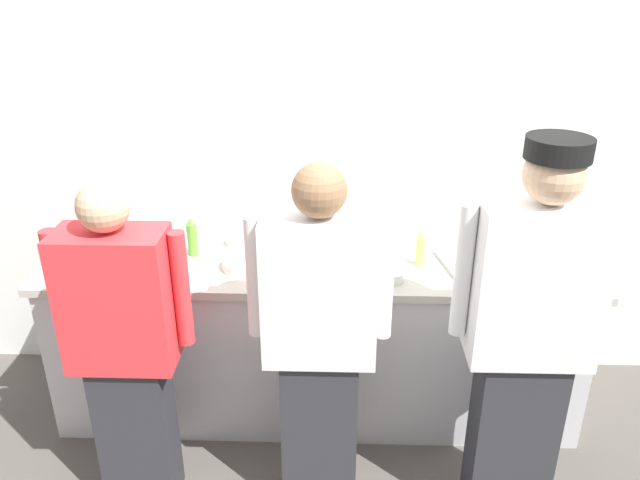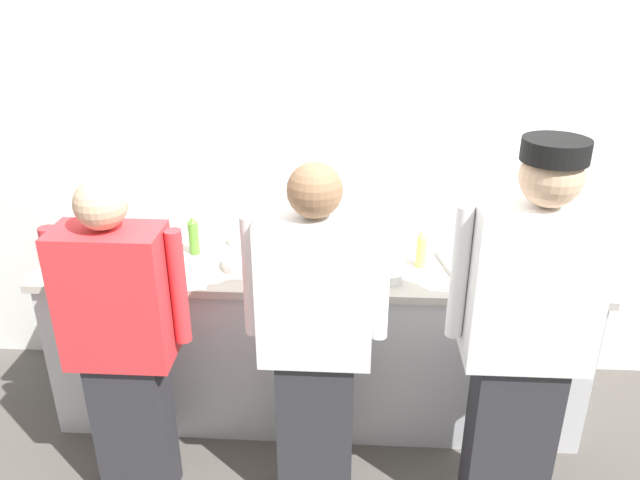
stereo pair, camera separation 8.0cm
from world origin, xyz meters
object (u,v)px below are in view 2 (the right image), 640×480
object	(u,v)px
squeeze_bottle_spare	(194,236)
chef_center	(315,340)
mixing_bowl_steel	(322,251)
chef_far_right	(525,337)
sheet_tray	(492,263)
squeeze_bottle_primary	(166,250)
plate_stack_rear	(121,253)
ramekin_orange_sauce	(79,262)
ramekin_red_sauce	(391,277)
deli_cup	(397,259)
ramekin_yellow_sauce	(236,240)
ramekin_green_sauce	(158,240)
squeeze_bottle_secondary	(421,249)
chef_near_left	(123,344)
plate_stack_front	(247,263)

from	to	relation	value
squeeze_bottle_spare	chef_center	bearing A→B (deg)	-46.16
mixing_bowl_steel	chef_far_right	bearing A→B (deg)	-39.23
sheet_tray	squeeze_bottle_primary	size ratio (longest dim) A/B	2.62
squeeze_bottle_spare	plate_stack_rear	bearing A→B (deg)	-169.99
chef_center	ramekin_orange_sauce	bearing A→B (deg)	157.08
ramekin_red_sauce	deli_cup	distance (m)	0.15
mixing_bowl_steel	squeeze_bottle_spare	distance (m)	0.68
chef_center	ramekin_orange_sauce	distance (m)	1.33
squeeze_bottle_spare	ramekin_yellow_sauce	world-z (taller)	squeeze_bottle_spare
ramekin_red_sauce	ramekin_orange_sauce	xyz separation A→B (m)	(-1.56, 0.06, 0.00)
squeeze_bottle_spare	ramekin_red_sauce	xyz separation A→B (m)	(1.02, -0.26, -0.08)
ramekin_red_sauce	ramekin_green_sauce	bearing A→B (deg)	164.18
ramekin_orange_sauce	mixing_bowl_steel	bearing A→B (deg)	6.44
ramekin_orange_sauce	deli_cup	world-z (taller)	deli_cup
squeeze_bottle_primary	squeeze_bottle_secondary	world-z (taller)	squeeze_bottle_secondary
ramekin_orange_sauce	ramekin_green_sauce	world-z (taller)	ramekin_orange_sauce
chef_near_left	sheet_tray	xyz separation A→B (m)	(1.68, 0.69, 0.09)
ramekin_red_sauce	ramekin_green_sauce	world-z (taller)	same
plate_stack_front	chef_center	bearing A→B (deg)	-56.16
chef_near_left	squeeze_bottle_secondary	world-z (taller)	chef_near_left
chef_center	sheet_tray	distance (m)	1.09
ramekin_yellow_sauce	squeeze_bottle_secondary	bearing A→B (deg)	-12.09
sheet_tray	squeeze_bottle_spare	distance (m)	1.54
chef_center	squeeze_bottle_secondary	bearing A→B (deg)	51.85
plate_stack_rear	squeeze_bottle_secondary	world-z (taller)	squeeze_bottle_secondary
ramekin_yellow_sauce	chef_near_left	bearing A→B (deg)	-111.54
plate_stack_rear	mixing_bowl_steel	bearing A→B (deg)	0.49
chef_center	ramekin_red_sauce	distance (m)	0.57
plate_stack_rear	mixing_bowl_steel	world-z (taller)	mixing_bowl_steel
plate_stack_rear	squeeze_bottle_spare	distance (m)	0.39
plate_stack_front	deli_cup	world-z (taller)	deli_cup
ramekin_red_sauce	ramekin_yellow_sauce	bearing A→B (deg)	155.34
chef_center	plate_stack_front	size ratio (longest dim) A/B	6.68
plate_stack_rear	sheet_tray	distance (m)	1.91
ramekin_green_sauce	mixing_bowl_steel	bearing A→B (deg)	-9.78
chef_center	squeeze_bottle_primary	bearing A→B (deg)	144.75
plate_stack_front	ramekin_orange_sauce	size ratio (longest dim) A/B	2.84
ramekin_yellow_sauce	ramekin_orange_sauce	distance (m)	0.80
plate_stack_front	squeeze_bottle_secondary	distance (m)	0.88
chef_far_right	sheet_tray	distance (m)	0.71
mixing_bowl_steel	ramekin_orange_sauce	bearing A→B (deg)	-173.56
mixing_bowl_steel	chef_center	bearing A→B (deg)	-89.14
squeeze_bottle_primary	deli_cup	world-z (taller)	squeeze_bottle_primary
sheet_tray	ramekin_red_sauce	world-z (taller)	ramekin_red_sauce
squeeze_bottle_primary	chef_near_left	bearing A→B (deg)	-93.98
chef_center	ramekin_red_sauce	size ratio (longest dim) A/B	15.24
chef_near_left	squeeze_bottle_secondary	size ratio (longest dim) A/B	7.95
chef_center	ramekin_orange_sauce	world-z (taller)	chef_center
mixing_bowl_steel	ramekin_green_sauce	world-z (taller)	mixing_bowl_steel
plate_stack_front	plate_stack_rear	world-z (taller)	same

